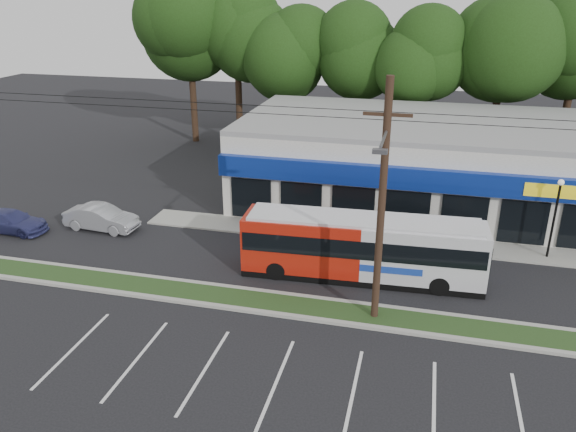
% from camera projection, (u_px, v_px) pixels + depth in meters
% --- Properties ---
extents(ground, '(120.00, 120.00, 0.00)m').
position_uv_depth(ground, '(299.00, 321.00, 23.36)').
color(ground, black).
rests_on(ground, ground).
extents(grass_strip, '(40.00, 1.60, 0.12)m').
position_uv_depth(grass_strip, '(304.00, 307.00, 24.23)').
color(grass_strip, '#213B18').
rests_on(grass_strip, ground).
extents(curb_south, '(40.00, 0.25, 0.14)m').
position_uv_depth(curb_south, '(300.00, 317.00, 23.46)').
color(curb_south, '#9E9E93').
rests_on(curb_south, ground).
extents(curb_north, '(40.00, 0.25, 0.14)m').
position_uv_depth(curb_north, '(309.00, 297.00, 24.99)').
color(curb_north, '#9E9E93').
rests_on(curb_north, ground).
extents(sidewalk, '(32.00, 2.20, 0.10)m').
position_uv_depth(sidewalk, '(427.00, 244.00, 30.29)').
color(sidewalk, '#9E9E93').
rests_on(sidewalk, ground).
extents(strip_mall, '(25.00, 12.55, 5.30)m').
position_uv_depth(strip_mall, '(441.00, 162.00, 35.41)').
color(strip_mall, '#B8B6AB').
rests_on(strip_mall, ground).
extents(utility_pole, '(50.00, 2.77, 10.00)m').
position_uv_depth(utility_pole, '(378.00, 197.00, 21.51)').
color(utility_pole, black).
rests_on(utility_pole, ground).
extents(lamp_post, '(0.30, 0.30, 4.25)m').
position_uv_depth(lamp_post, '(556.00, 210.00, 27.77)').
color(lamp_post, black).
rests_on(lamp_post, ground).
extents(tree_line, '(46.76, 6.76, 11.83)m').
position_uv_depth(tree_line, '(428.00, 51.00, 42.63)').
color(tree_line, black).
rests_on(tree_line, ground).
extents(metrobus, '(11.37, 2.93, 3.03)m').
position_uv_depth(metrobus, '(362.00, 246.00, 26.34)').
color(metrobus, '#AE1B0D').
rests_on(metrobus, ground).
extents(car_dark, '(4.67, 2.12, 1.55)m').
position_uv_depth(car_dark, '(409.00, 233.00, 29.79)').
color(car_dark, black).
rests_on(car_dark, ground).
extents(car_silver, '(4.36, 1.75, 1.41)m').
position_uv_depth(car_silver, '(101.00, 218.00, 31.96)').
color(car_silver, '#989A9F').
rests_on(car_silver, ground).
extents(car_blue, '(4.26, 1.83, 1.22)m').
position_uv_depth(car_blue, '(11.00, 221.00, 31.73)').
color(car_blue, navy).
rests_on(car_blue, ground).
extents(pedestrian_a, '(0.63, 0.42, 1.68)m').
position_uv_depth(pedestrian_a, '(366.00, 244.00, 28.33)').
color(pedestrian_a, beige).
rests_on(pedestrian_a, ground).
extents(pedestrian_b, '(0.99, 0.88, 1.69)m').
position_uv_depth(pedestrian_b, '(461.00, 237.00, 29.12)').
color(pedestrian_b, beige).
rests_on(pedestrian_b, ground).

